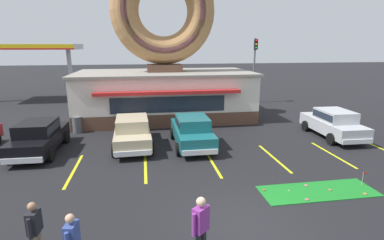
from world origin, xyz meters
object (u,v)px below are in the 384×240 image
(car_teal, at_px, (192,130))
(car_black, at_px, (39,136))
(pedestrian_blue_sweater_man, at_px, (201,227))
(traffic_light_pole, at_px, (255,62))
(putting_flag_pin, at_px, (364,175))
(trash_bin, at_px, (77,124))
(pedestrian_leather_jacket_man, at_px, (35,229))
(car_champagne, at_px, (132,131))
(golf_ball, at_px, (289,191))
(car_silver, at_px, (333,122))

(car_teal, relative_size, car_black, 0.99)
(pedestrian_blue_sweater_man, distance_m, traffic_light_pole, 21.75)
(putting_flag_pin, bearing_deg, trash_bin, 142.49)
(car_teal, height_order, pedestrian_leather_jacket_man, car_teal)
(car_champagne, height_order, pedestrian_leather_jacket_man, car_champagne)
(golf_ball, distance_m, car_champagne, 8.30)
(golf_ball, relative_size, putting_flag_pin, 0.08)
(pedestrian_leather_jacket_man, xyz_separation_m, traffic_light_pole, (12.60, 19.05, 2.85))
(car_teal, relative_size, car_champagne, 0.99)
(golf_ball, xyz_separation_m, traffic_light_pole, (4.83, 16.74, 3.66))
(car_silver, height_order, traffic_light_pole, traffic_light_pole)
(putting_flag_pin, distance_m, trash_bin, 15.19)
(putting_flag_pin, bearing_deg, car_silver, 65.71)
(golf_ball, xyz_separation_m, trash_bin, (-9.12, 9.22, 0.45))
(car_champagne, relative_size, car_silver, 1.00)
(car_champagne, relative_size, pedestrian_blue_sweater_man, 2.67)
(car_champagne, bearing_deg, traffic_light_pole, 45.63)
(car_teal, relative_size, car_silver, 0.99)
(golf_ball, relative_size, car_champagne, 0.01)
(car_teal, distance_m, car_champagne, 3.09)
(car_black, bearing_deg, car_teal, -1.51)
(traffic_light_pole, bearing_deg, car_black, -144.00)
(putting_flag_pin, distance_m, pedestrian_blue_sweater_man, 7.42)
(car_champagne, distance_m, pedestrian_blue_sweater_man, 9.17)
(car_champagne, bearing_deg, trash_bin, 136.21)
(car_teal, bearing_deg, car_black, 178.49)
(car_black, bearing_deg, pedestrian_leather_jacket_man, -73.30)
(car_black, xyz_separation_m, trash_bin, (1.09, 3.40, -0.37))
(car_black, distance_m, traffic_light_pole, 18.80)
(car_silver, distance_m, pedestrian_blue_sweater_man, 12.98)
(trash_bin, relative_size, traffic_light_pole, 0.17)
(car_silver, distance_m, car_black, 15.82)
(golf_ball, distance_m, trash_bin, 12.97)
(car_champagne, height_order, traffic_light_pole, traffic_light_pole)
(car_teal, distance_m, traffic_light_pole, 13.70)
(car_champagne, xyz_separation_m, pedestrian_blue_sweater_man, (1.88, -8.98, 0.09))
(car_champagne, bearing_deg, golf_ball, -46.22)
(trash_bin, bearing_deg, putting_flag_pin, -37.51)
(car_silver, relative_size, traffic_light_pole, 0.79)
(traffic_light_pole, bearing_deg, pedestrian_leather_jacket_man, -123.47)
(car_silver, bearing_deg, trash_bin, 167.23)
(car_silver, relative_size, trash_bin, 4.72)
(golf_ball, height_order, pedestrian_leather_jacket_man, pedestrian_leather_jacket_man)
(putting_flag_pin, distance_m, car_black, 14.40)
(putting_flag_pin, distance_m, car_champagne, 10.53)
(car_champagne, bearing_deg, car_silver, -0.39)
(putting_flag_pin, relative_size, car_black, 0.12)
(trash_bin, bearing_deg, pedestrian_blue_sweater_man, -66.67)
(golf_ball, bearing_deg, pedestrian_blue_sweater_man, -141.82)
(car_teal, height_order, car_black, same)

